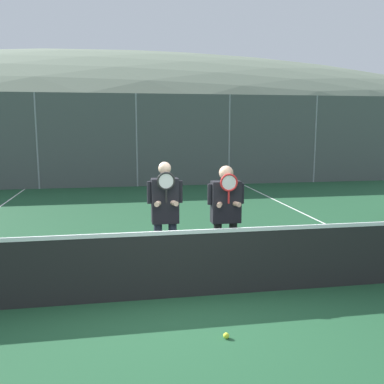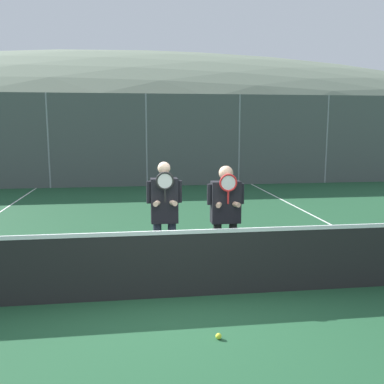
# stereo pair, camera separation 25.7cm
# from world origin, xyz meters

# --- Properties ---
(ground_plane) EXTENTS (120.00, 120.00, 0.00)m
(ground_plane) POSITION_xyz_m (0.00, 0.00, 0.00)
(ground_plane) COLOR #1E4C2D
(hill_distant) EXTENTS (119.49, 66.38, 23.23)m
(hill_distant) POSITION_xyz_m (0.00, 58.05, 0.00)
(hill_distant) COLOR slate
(hill_distant) RESTS_ON ground_plane
(clubhouse_building) EXTENTS (24.22, 5.50, 3.26)m
(clubhouse_building) POSITION_xyz_m (-0.18, 19.92, 1.65)
(clubhouse_building) COLOR beige
(clubhouse_building) RESTS_ON ground_plane
(fence_back) EXTENTS (21.88, 0.06, 3.53)m
(fence_back) POSITION_xyz_m (-0.00, 10.90, 1.76)
(fence_back) COLOR gray
(fence_back) RESTS_ON ground_plane
(tennis_net) EXTENTS (11.18, 0.09, 1.06)m
(tennis_net) POSITION_xyz_m (0.00, 0.00, 0.49)
(tennis_net) COLOR gray
(tennis_net) RESTS_ON ground_plane
(court_line_right_sideline) EXTENTS (0.05, 16.00, 0.01)m
(court_line_right_sideline) POSITION_xyz_m (4.16, 3.00, 0.00)
(court_line_right_sideline) COLOR white
(court_line_right_sideline) RESTS_ON ground_plane
(player_leftmost) EXTENTS (0.55, 0.34, 1.82)m
(player_leftmost) POSITION_xyz_m (-0.04, 0.85, 1.06)
(player_leftmost) COLOR #232838
(player_leftmost) RESTS_ON ground_plane
(player_center_left) EXTENTS (0.60, 0.34, 1.74)m
(player_center_left) POSITION_xyz_m (0.93, 0.87, 1.04)
(player_center_left) COLOR black
(player_center_left) RESTS_ON ground_plane
(car_left_of_center) EXTENTS (4.67, 2.00, 1.66)m
(car_left_of_center) POSITION_xyz_m (-0.76, 14.06, 0.86)
(car_left_of_center) COLOR #285638
(car_left_of_center) RESTS_ON ground_plane
(car_center) EXTENTS (4.25, 2.04, 1.87)m
(car_center) POSITION_xyz_m (4.60, 14.24, 0.95)
(car_center) COLOR black
(car_center) RESTS_ON ground_plane
(car_right_of_center) EXTENTS (4.26, 1.97, 1.82)m
(car_right_of_center) POSITION_xyz_m (9.75, 14.11, 0.93)
(car_right_of_center) COLOR #285638
(car_right_of_center) RESTS_ON ground_plane
(tennis_ball_on_court) EXTENTS (0.07, 0.07, 0.07)m
(tennis_ball_on_court) POSITION_xyz_m (0.41, -1.23, 0.03)
(tennis_ball_on_court) COLOR #CCDB33
(tennis_ball_on_court) RESTS_ON ground_plane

